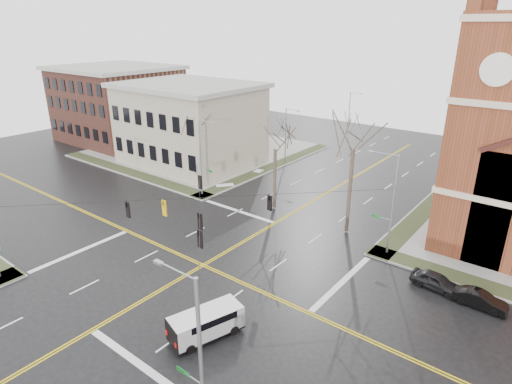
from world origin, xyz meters
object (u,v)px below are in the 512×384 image
Objects in this scene: cargo_van at (209,321)px; streetlight_north_b at (350,113)px; parked_car_a at (436,281)px; tree_ne at (354,144)px; signal_pole_se at (198,355)px; tree_nw_near at (275,145)px; tree_nw_far at (197,128)px; streetlight_north_a at (286,134)px; parked_car_b at (480,300)px; signal_pole_ne at (391,202)px; signal_pole_nw at (201,155)px.

streetlight_north_b is at bearing 125.78° from cargo_van.
tree_ne is (-9.89, 4.56, 8.30)m from parked_car_a.
parked_car_a is (27.23, -39.37, -3.81)m from streetlight_north_b.
streetlight_north_b is 1.54× the size of cargo_van.
tree_nw_near is at bearing 118.58° from signal_pole_se.
tree_nw_far is 0.83× the size of tree_ne.
tree_nw_far is (-20.64, 19.70, 6.33)m from cargo_van.
streetlight_north_b is (0.00, 20.00, 0.00)m from streetlight_north_a.
tree_ne is (-4.63, 24.69, 4.00)m from signal_pole_se.
tree_ne is at bearing 69.83° from parked_car_b.
tree_nw_far is (-3.49, -14.30, 2.95)m from streetlight_north_a.
tree_ne reaches higher than signal_pole_ne.
tree_ne reaches higher than streetlight_north_a.
cargo_van is at bearing -43.66° from tree_nw_far.
streetlight_north_a is at bearing 76.30° from tree_nw_far.
signal_pole_se is at bearing 157.41° from parked_car_b.
tree_ne is at bearing -1.41° from tree_nw_far.
parked_car_a is (27.90, -2.87, -4.29)m from signal_pole_nw.
signal_pole_nw reaches higher than streetlight_north_b.
tree_nw_near is (8.33, -14.46, 2.76)m from streetlight_north_a.
tree_ne reaches higher than cargo_van.
signal_pole_ne is 1.00× the size of signal_pole_se.
signal_pole_nw reaches higher than streetlight_north_a.
streetlight_north_b is 48.02m from parked_car_a.
signal_pole_nw is 1.73× the size of cargo_van.
signal_pole_ne and signal_pole_se have the same top height.
signal_pole_se reaches higher than parked_car_a.
tree_nw_near is (-13.64, 2.04, 2.28)m from signal_pole_ne.
tree_nw_far is (-25.46, 2.20, 2.47)m from signal_pole_ne.
signal_pole_nw is 18.53m from tree_ne.
parked_car_b is 35.03m from tree_nw_far.
signal_pole_se is 21.24m from parked_car_a.
streetlight_north_a is at bearing -90.00° from streetlight_north_b.
streetlight_north_b is at bearing 110.27° from signal_pole_se.
signal_pole_se is at bearing -61.42° from tree_nw_near.
parked_car_a is (10.08, 14.62, -0.44)m from cargo_van.
parked_car_b is at bearing -13.56° from tree_nw_near.
tree_nw_near is at bearing 12.79° from signal_pole_nw.
parked_car_a is (5.26, -2.87, -4.29)m from signal_pole_ne.
signal_pole_se reaches higher than streetlight_north_b.
signal_pole_ne is at bearing -36.90° from streetlight_north_a.
signal_pole_nw is 1.00× the size of signal_pole_se.
parked_car_a is at bearing 73.58° from cargo_van.
tree_nw_near reaches higher than streetlight_north_b.
parked_car_a is at bearing -5.88° from signal_pole_nw.
streetlight_north_b reaches higher than cargo_van.
signal_pole_nw reaches higher than parked_car_b.
tree_nw_near is at bearing 77.08° from parked_car_b.
parked_car_b is 16.31m from tree_ne.
cargo_van is at bearing 131.19° from signal_pole_se.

